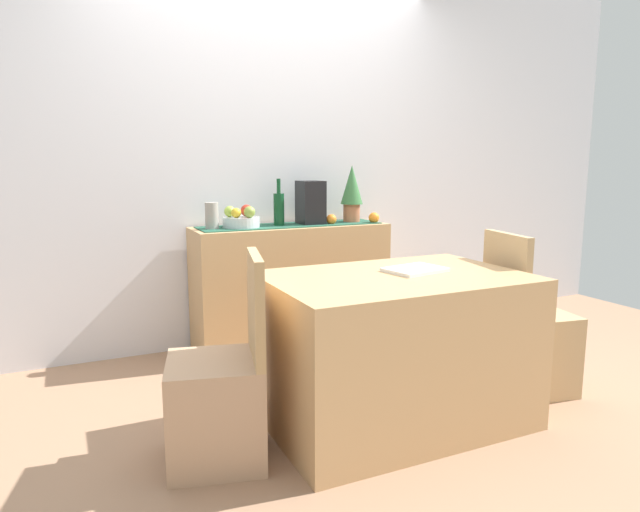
{
  "coord_description": "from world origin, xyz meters",
  "views": [
    {
      "loc": [
        -1.34,
        -2.6,
        1.28
      ],
      "look_at": [
        0.06,
        0.39,
        0.72
      ],
      "focal_mm": 31.43,
      "sensor_mm": 36.0,
      "label": 1
    }
  ],
  "objects_px": {
    "potted_plant": "(352,191)",
    "wine_bottle": "(279,209)",
    "fruit_bowl": "(241,222)",
    "sideboard_console": "(291,286)",
    "dining_table": "(395,349)",
    "coffee_maker": "(311,203)",
    "chair_by_corner": "(527,344)",
    "open_book": "(415,270)",
    "ceramic_vase": "(212,216)",
    "chair_near_window": "(220,401)"
  },
  "relations": [
    {
      "from": "ceramic_vase",
      "to": "potted_plant",
      "type": "bearing_deg",
      "value": 0.0
    },
    {
      "from": "chair_by_corner",
      "to": "ceramic_vase",
      "type": "bearing_deg",
      "value": 138.31
    },
    {
      "from": "fruit_bowl",
      "to": "chair_by_corner",
      "type": "bearing_deg",
      "value": -45.79
    },
    {
      "from": "dining_table",
      "to": "chair_by_corner",
      "type": "relative_size",
      "value": 1.37
    },
    {
      "from": "sideboard_console",
      "to": "coffee_maker",
      "type": "distance_m",
      "value": 0.59
    },
    {
      "from": "wine_bottle",
      "to": "chair_near_window",
      "type": "height_order",
      "value": "wine_bottle"
    },
    {
      "from": "sideboard_console",
      "to": "chair_by_corner",
      "type": "xyz_separation_m",
      "value": [
        0.9,
        -1.29,
        -0.16
      ]
    },
    {
      "from": "sideboard_console",
      "to": "dining_table",
      "type": "distance_m",
      "value": 1.29
    },
    {
      "from": "fruit_bowl",
      "to": "wine_bottle",
      "type": "bearing_deg",
      "value": 0.0
    },
    {
      "from": "wine_bottle",
      "to": "chair_by_corner",
      "type": "relative_size",
      "value": 0.35
    },
    {
      "from": "coffee_maker",
      "to": "dining_table",
      "type": "relative_size",
      "value": 0.24
    },
    {
      "from": "sideboard_console",
      "to": "potted_plant",
      "type": "bearing_deg",
      "value": 0.0
    },
    {
      "from": "potted_plant",
      "to": "chair_by_corner",
      "type": "height_order",
      "value": "potted_plant"
    },
    {
      "from": "sideboard_console",
      "to": "chair_near_window",
      "type": "bearing_deg",
      "value": -123.62
    },
    {
      "from": "wine_bottle",
      "to": "open_book",
      "type": "relative_size",
      "value": 1.14
    },
    {
      "from": "potted_plant",
      "to": "chair_by_corner",
      "type": "bearing_deg",
      "value": -71.38
    },
    {
      "from": "sideboard_console",
      "to": "open_book",
      "type": "bearing_deg",
      "value": -83.03
    },
    {
      "from": "wine_bottle",
      "to": "coffee_maker",
      "type": "xyz_separation_m",
      "value": [
        0.23,
        -0.0,
        0.03
      ]
    },
    {
      "from": "sideboard_console",
      "to": "wine_bottle",
      "type": "height_order",
      "value": "wine_bottle"
    },
    {
      "from": "chair_by_corner",
      "to": "fruit_bowl",
      "type": "bearing_deg",
      "value": 134.21
    },
    {
      "from": "ceramic_vase",
      "to": "open_book",
      "type": "height_order",
      "value": "ceramic_vase"
    },
    {
      "from": "dining_table",
      "to": "chair_by_corner",
      "type": "xyz_separation_m",
      "value": [
        0.88,
        0.0,
        -0.1
      ]
    },
    {
      "from": "wine_bottle",
      "to": "potted_plant",
      "type": "relative_size",
      "value": 0.78
    },
    {
      "from": "fruit_bowl",
      "to": "coffee_maker",
      "type": "xyz_separation_m",
      "value": [
        0.5,
        0.0,
        0.11
      ]
    },
    {
      "from": "potted_plant",
      "to": "wine_bottle",
      "type": "bearing_deg",
      "value": 180.0
    },
    {
      "from": "ceramic_vase",
      "to": "chair_near_window",
      "type": "distance_m",
      "value": 1.49
    },
    {
      "from": "fruit_bowl",
      "to": "potted_plant",
      "type": "relative_size",
      "value": 0.6
    },
    {
      "from": "fruit_bowl",
      "to": "wine_bottle",
      "type": "xyz_separation_m",
      "value": [
        0.27,
        0.0,
        0.08
      ]
    },
    {
      "from": "open_book",
      "to": "dining_table",
      "type": "bearing_deg",
      "value": -175.16
    },
    {
      "from": "dining_table",
      "to": "sideboard_console",
      "type": "bearing_deg",
      "value": 90.93
    },
    {
      "from": "wine_bottle",
      "to": "coffee_maker",
      "type": "distance_m",
      "value": 0.23
    },
    {
      "from": "chair_near_window",
      "to": "fruit_bowl",
      "type": "bearing_deg",
      "value": 68.48
    },
    {
      "from": "potted_plant",
      "to": "coffee_maker",
      "type": "bearing_deg",
      "value": 180.0
    },
    {
      "from": "dining_table",
      "to": "chair_by_corner",
      "type": "distance_m",
      "value": 0.89
    },
    {
      "from": "coffee_maker",
      "to": "wine_bottle",
      "type": "bearing_deg",
      "value": 180.0
    },
    {
      "from": "coffee_maker",
      "to": "chair_by_corner",
      "type": "height_order",
      "value": "coffee_maker"
    },
    {
      "from": "open_book",
      "to": "chair_by_corner",
      "type": "relative_size",
      "value": 0.31
    },
    {
      "from": "wine_bottle",
      "to": "dining_table",
      "type": "relative_size",
      "value": 0.26
    },
    {
      "from": "fruit_bowl",
      "to": "chair_by_corner",
      "type": "relative_size",
      "value": 0.27
    },
    {
      "from": "fruit_bowl",
      "to": "open_book",
      "type": "relative_size",
      "value": 0.87
    },
    {
      "from": "wine_bottle",
      "to": "dining_table",
      "type": "height_order",
      "value": "wine_bottle"
    },
    {
      "from": "wine_bottle",
      "to": "chair_near_window",
      "type": "xyz_separation_m",
      "value": [
        -0.78,
        -1.3,
        -0.7
      ]
    },
    {
      "from": "coffee_maker",
      "to": "potted_plant",
      "type": "bearing_deg",
      "value": 0.0
    },
    {
      "from": "fruit_bowl",
      "to": "open_book",
      "type": "xyz_separation_m",
      "value": [
        0.5,
        -1.25,
        -0.14
      ]
    },
    {
      "from": "ceramic_vase",
      "to": "chair_by_corner",
      "type": "relative_size",
      "value": 0.19
    },
    {
      "from": "coffee_maker",
      "to": "potted_plant",
      "type": "relative_size",
      "value": 0.74
    },
    {
      "from": "coffee_maker",
      "to": "chair_near_window",
      "type": "distance_m",
      "value": 1.8
    },
    {
      "from": "dining_table",
      "to": "potted_plant",
      "type": "bearing_deg",
      "value": 70.88
    },
    {
      "from": "chair_near_window",
      "to": "chair_by_corner",
      "type": "xyz_separation_m",
      "value": [
        1.76,
        0.01,
        0.0
      ]
    },
    {
      "from": "potted_plant",
      "to": "chair_by_corner",
      "type": "xyz_separation_m",
      "value": [
        0.43,
        -1.29,
        -0.81
      ]
    }
  ]
}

